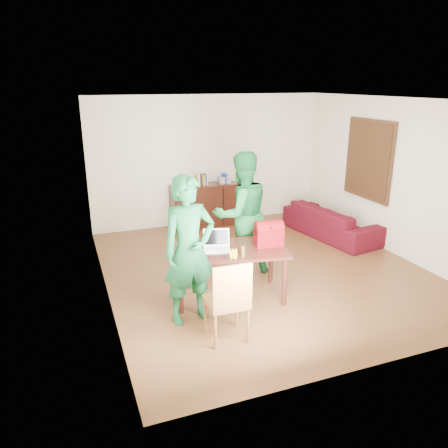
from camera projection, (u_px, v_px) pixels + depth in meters
name	position (u px, v px, depth m)	size (l,w,h in m)	color
room	(263.00, 190.00, 6.90)	(5.20, 5.70, 2.90)	#452411
table	(229.00, 254.00, 6.09)	(1.72, 1.19, 0.74)	black
chair	(227.00, 316.00, 5.18)	(0.48, 0.46, 1.03)	brown
person_near	(189.00, 250.00, 5.41)	(0.69, 0.46, 1.91)	#12512A
person_far	(241.00, 214.00, 6.79)	(0.95, 0.74, 1.96)	#145D2A
laptop	(217.00, 247.00, 5.98)	(0.42, 0.35, 0.26)	white
bananas	(233.00, 257.00, 5.68)	(0.15, 0.09, 0.06)	gold
bottle	(243.00, 250.00, 5.77)	(0.06, 0.06, 0.17)	brown
red_bag	(269.00, 236.00, 6.13)	(0.39, 0.22, 0.29)	maroon
sofa	(331.00, 221.00, 8.64)	(2.07, 0.81, 0.60)	#3C0716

